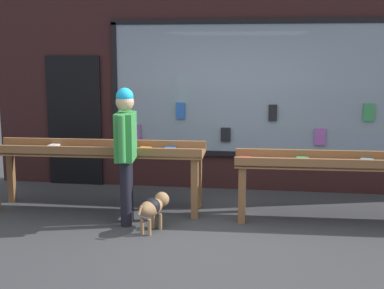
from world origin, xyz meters
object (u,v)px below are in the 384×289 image
object	(u,v)px
display_table_left	(97,155)
person_browsing	(126,145)
small_dog	(153,207)
display_table_right	(350,167)

from	to	relation	value
display_table_left	person_browsing	bearing A→B (deg)	-44.04
person_browsing	small_dog	distance (m)	0.84
display_table_left	small_dog	world-z (taller)	display_table_left
display_table_right	small_dog	size ratio (longest dim) A/B	4.94
display_table_right	small_dog	bearing A→B (deg)	-162.65
display_table_left	display_table_right	distance (m)	3.35
small_dog	display_table_left	bearing A→B (deg)	71.27
display_table_right	small_dog	distance (m)	2.56
person_browsing	small_dog	xyz separation A→B (m)	(0.39, -0.22, -0.72)
display_table_left	display_table_right	xyz separation A→B (m)	(3.35, 0.00, -0.06)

